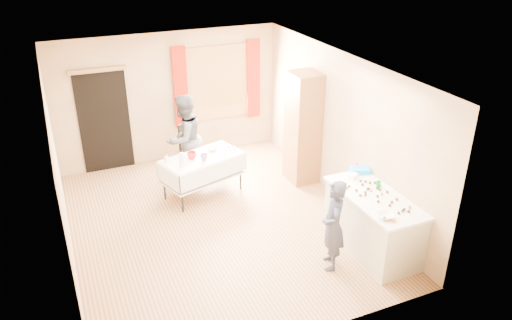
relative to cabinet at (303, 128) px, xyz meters
name	(u,v)px	position (x,y,z in m)	size (l,w,h in m)	color
floor	(217,223)	(-1.99, -0.84, -1.05)	(4.50, 5.50, 0.02)	#9E7047
ceiling	(211,67)	(-1.99, -0.84, 1.57)	(4.50, 5.50, 0.02)	white
wall_back	(169,98)	(-1.99, 1.92, 0.26)	(4.50, 0.02, 2.60)	tan
wall_front	(298,249)	(-1.99, -3.60, 0.26)	(4.50, 0.02, 2.60)	tan
wall_left	(58,178)	(-4.25, -0.84, 0.26)	(0.02, 5.50, 2.60)	tan
wall_right	(341,129)	(0.27, -0.84, 0.26)	(0.02, 5.50, 2.60)	tan
window_frame	(217,83)	(-0.99, 1.88, 0.46)	(1.32, 0.06, 1.52)	olive
window_pane	(217,83)	(-0.99, 1.86, 0.46)	(1.20, 0.02, 1.40)	white
curtain_left	(181,88)	(-1.77, 1.83, 0.46)	(0.28, 0.06, 1.65)	#B21404
curtain_right	(253,79)	(-0.21, 1.83, 0.46)	(0.28, 0.06, 1.65)	#B21404
doorway	(105,122)	(-3.29, 1.89, -0.04)	(0.95, 0.04, 2.00)	black
door_lintel	(97,70)	(-3.29, 1.86, 0.98)	(1.05, 0.06, 0.08)	olive
cabinet	(303,128)	(0.00, 0.00, 0.00)	(0.50, 0.60, 2.09)	brown
counter	(373,223)	(-0.10, -2.42, -0.59)	(0.78, 1.64, 0.91)	#BCB69E
party_table	(203,172)	(-1.90, 0.16, -0.60)	(1.58, 1.12, 0.75)	black
chair	(194,157)	(-1.78, 1.13, -0.75)	(0.52, 0.52, 0.97)	black
girl	(333,225)	(-0.87, -2.55, -0.37)	(0.48, 0.58, 1.35)	#24273C
woman	(184,139)	(-2.01, 0.84, -0.20)	(1.02, 0.96, 1.68)	black
soda_can	(378,185)	(0.06, -2.26, -0.07)	(0.07, 0.07, 0.12)	#02801C
mixing_bowl	(386,216)	(-0.33, -2.96, -0.11)	(0.26, 0.26, 0.05)	white
foam_block	(353,176)	(-0.11, -1.85, -0.09)	(0.15, 0.10, 0.08)	white
blue_basket	(360,170)	(0.10, -1.71, -0.09)	(0.30, 0.20, 0.08)	#0E90F2
pitcher	(182,160)	(-2.31, -0.07, -0.18)	(0.11, 0.11, 0.22)	silver
cup_red	(192,155)	(-2.08, 0.14, -0.23)	(0.17, 0.17, 0.12)	red
cup_rainbow	(204,157)	(-1.91, -0.02, -0.23)	(0.18, 0.18, 0.12)	red
small_bowl	(212,149)	(-1.64, 0.34, -0.26)	(0.26, 0.26, 0.06)	white
pastry_tray	(229,150)	(-1.37, 0.20, -0.28)	(0.28, 0.20, 0.02)	white
bottle	(167,159)	(-2.52, 0.16, -0.22)	(0.09, 0.09, 0.15)	white
cake_balls	(378,196)	(-0.10, -2.47, -0.11)	(0.54, 1.15, 0.04)	#3F2314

